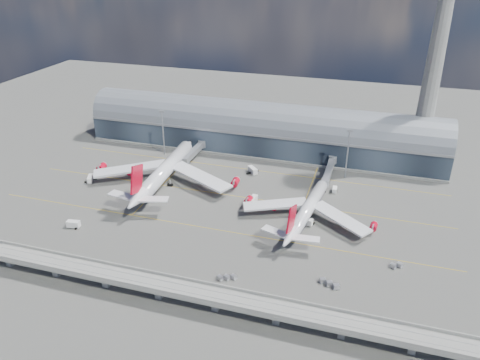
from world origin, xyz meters
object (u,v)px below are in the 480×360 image
(service_truck_0, at_px, (90,179))
(service_truck_5, at_px, (253,170))
(service_truck_1, at_px, (73,224))
(cargo_train_0, at_px, (227,277))
(airliner_left, at_px, (164,171))
(cargo_train_2, at_px, (396,265))
(service_truck_3, at_px, (253,200))
(service_truck_2, at_px, (303,221))
(floodlight_mast_right, at_px, (348,153))
(floodlight_mast_left, at_px, (163,132))
(control_tower, at_px, (434,68))
(service_truck_4, at_px, (335,190))
(airliner_right, at_px, (307,210))
(cargo_train_1, at_px, (329,284))

(service_truck_0, xyz_separation_m, service_truck_5, (74.75, 32.86, 0.18))
(service_truck_1, distance_m, cargo_train_0, 73.07)
(airliner_left, xyz_separation_m, cargo_train_2, (109.77, -36.74, -5.93))
(service_truck_3, height_order, cargo_train_0, service_truck_3)
(service_truck_2, distance_m, cargo_train_2, 42.70)
(service_truck_2, height_order, service_truck_3, service_truck_3)
(floodlight_mast_right, distance_m, service_truck_5, 48.48)
(floodlight_mast_right, xyz_separation_m, service_truck_0, (-120.89, -41.59, -12.20))
(floodlight_mast_right, relative_size, service_truck_1, 4.59)
(airliner_left, height_order, service_truck_2, airliner_left)
(floodlight_mast_left, bearing_deg, service_truck_2, -29.65)
(control_tower, distance_m, service_truck_0, 177.95)
(service_truck_5, bearing_deg, floodlight_mast_right, -32.76)
(floodlight_mast_left, distance_m, service_truck_5, 55.87)
(cargo_train_2, bearing_deg, floodlight_mast_left, 88.39)
(service_truck_2, bearing_deg, cargo_train_2, -103.92)
(service_truck_2, xyz_separation_m, service_truck_4, (9.24, 32.53, -0.29))
(cargo_train_0, bearing_deg, cargo_train_2, -43.35)
(service_truck_3, bearing_deg, service_truck_2, -18.38)
(airliner_right, xyz_separation_m, service_truck_4, (8.32, 29.35, -3.76))
(service_truck_0, xyz_separation_m, cargo_train_0, (89.42, -52.83, -0.60))
(service_truck_5, bearing_deg, airliner_right, -91.05)
(service_truck_1, relative_size, cargo_train_1, 0.71)
(airliner_left, relative_size, service_truck_2, 9.26)
(service_truck_4, height_order, cargo_train_1, service_truck_4)
(floodlight_mast_left, height_order, cargo_train_1, floodlight_mast_left)
(service_truck_2, bearing_deg, control_tower, -17.58)
(floodlight_mast_right, distance_m, service_truck_1, 131.77)
(control_tower, bearing_deg, airliner_right, -121.87)
(cargo_train_1, bearing_deg, cargo_train_2, -73.04)
(cargo_train_1, relative_size, cargo_train_2, 1.56)
(floodlight_mast_left, height_order, service_truck_3, floodlight_mast_left)
(service_truck_2, xyz_separation_m, service_truck_3, (-25.02, 10.66, 0.07))
(service_truck_3, relative_size, cargo_train_2, 1.32)
(service_truck_0, relative_size, service_truck_5, 1.09)
(floodlight_mast_right, relative_size, cargo_train_2, 5.09)
(floodlight_mast_right, height_order, airliner_left, floodlight_mast_right)
(service_truck_2, relative_size, service_truck_3, 1.27)
(service_truck_2, xyz_separation_m, service_truck_5, (-33.77, 41.17, 0.08))
(floodlight_mast_left, distance_m, cargo_train_0, 117.36)
(service_truck_0, xyz_separation_m, service_truck_3, (83.51, 2.36, 0.17))
(service_truck_5, xyz_separation_m, cargo_train_1, (49.64, -78.55, -0.70))
(floodlight_mast_left, relative_size, airliner_left, 0.33)
(floodlight_mast_right, distance_m, cargo_train_1, 88.26)
(control_tower, relative_size, airliner_right, 1.69)
(floodlight_mast_right, distance_m, cargo_train_2, 75.29)
(floodlight_mast_left, relative_size, service_truck_3, 3.86)
(service_truck_4, distance_m, cargo_train_0, 82.10)
(service_truck_1, distance_m, service_truck_4, 118.63)
(cargo_train_2, bearing_deg, cargo_train_1, 156.11)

